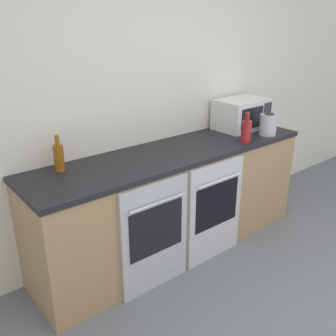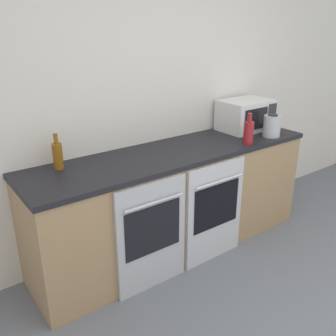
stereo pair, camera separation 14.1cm
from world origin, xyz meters
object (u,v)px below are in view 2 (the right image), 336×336
oven_left (152,236)px  kettle (272,126)px  oven_right (215,212)px  bottle_amber (58,155)px  microwave (245,115)px  bottle_red (249,132)px

oven_left → kettle: (1.40, 0.12, 0.58)m
oven_right → bottle_amber: bottle_amber is taller
microwave → bottle_amber: 1.83m
kettle → oven_right: bearing=-170.9°
oven_left → bottle_red: bearing=5.4°
microwave → oven_right: bearing=-150.5°
bottle_amber → kettle: size_ratio=1.28×
oven_left → kettle: size_ratio=4.25×
oven_left → bottle_amber: bearing=132.4°
oven_right → bottle_amber: 1.32m
bottle_red → bottle_amber: bearing=165.3°
oven_left → bottle_red: bottle_red is taller
oven_right → kettle: (0.78, 0.12, 0.58)m
microwave → kettle: size_ratio=2.42×
oven_left → bottle_amber: (-0.46, 0.50, 0.58)m
kettle → bottle_red: bearing=-175.7°
oven_left → oven_right: (0.62, 0.00, 0.00)m
oven_right → microwave: 1.07m
microwave → bottle_red: 0.45m
bottle_amber → bottle_red: (1.52, -0.40, 0.00)m
microwave → oven_left: bearing=-162.8°
oven_right → kettle: kettle is taller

